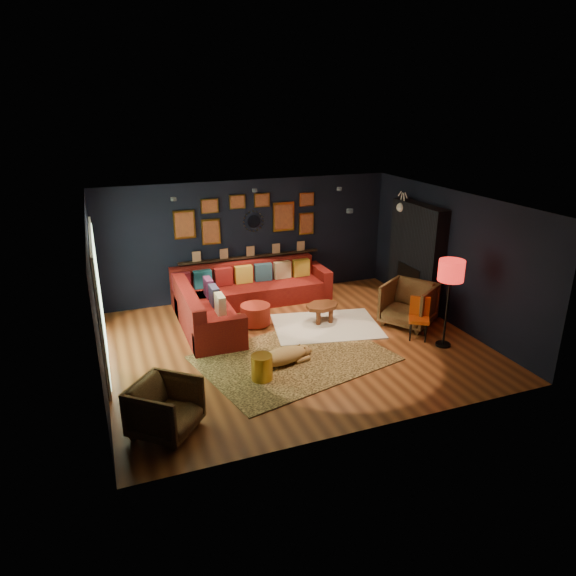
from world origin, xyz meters
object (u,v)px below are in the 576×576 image
object	(u,v)px
sectional	(235,298)
armchair_left	(165,406)
armchair_right	(409,302)
gold_stool	(262,368)
pouf	(255,314)
orange_chair	(419,315)
dog	(283,353)
floor_lamp	(451,274)
coffee_table	(322,308)

from	to	relation	value
sectional	armchair_left	world-z (taller)	sectional
armchair_right	gold_stool	xyz separation A→B (m)	(-3.37, -1.05, -0.25)
pouf	orange_chair	size ratio (longest dim) A/B	0.76
armchair_left	dog	world-z (taller)	armchair_left
sectional	armchair_right	bearing A→B (deg)	-30.04
pouf	gold_stool	xyz separation A→B (m)	(-0.54, -2.09, -0.01)
floor_lamp	sectional	bearing A→B (deg)	137.94
coffee_table	gold_stool	bearing A→B (deg)	-136.47
gold_stool	floor_lamp	size ratio (longest dim) A/B	0.26
gold_stool	dog	distance (m)	0.60
pouf	floor_lamp	size ratio (longest dim) A/B	0.36
orange_chair	dog	xyz separation A→B (m)	(-2.73, -0.11, -0.25)
coffee_table	floor_lamp	xyz separation A→B (m)	(1.62, -1.73, 1.04)
pouf	floor_lamp	bearing A→B (deg)	-35.75
orange_chair	dog	world-z (taller)	orange_chair
armchair_left	floor_lamp	bearing A→B (deg)	-40.65
sectional	floor_lamp	size ratio (longest dim) A/B	2.11
armchair_right	dog	distance (m)	2.98
gold_stool	armchair_left	bearing A→B (deg)	-152.07
pouf	armchair_right	xyz separation A→B (m)	(2.82, -1.03, 0.25)
coffee_table	pouf	world-z (taller)	pouf
pouf	gold_stool	bearing A→B (deg)	-104.64
coffee_table	armchair_left	size ratio (longest dim) A/B	1.00
sectional	floor_lamp	distance (m)	4.32
coffee_table	dog	xyz separation A→B (m)	(-1.34, -1.37, -0.10)
orange_chair	floor_lamp	xyz separation A→B (m)	(0.23, -0.47, 0.90)
coffee_table	armchair_left	world-z (taller)	armchair_left
armchair_left	armchair_right	world-z (taller)	armchair_right
sectional	armchair_right	size ratio (longest dim) A/B	3.66
sectional	floor_lamp	world-z (taller)	floor_lamp
dog	floor_lamp	bearing A→B (deg)	-18.20
sectional	coffee_table	xyz separation A→B (m)	(1.49, -1.08, -0.01)
armchair_left	gold_stool	size ratio (longest dim) A/B	1.89
armchair_left	armchair_right	distance (m)	5.33
armchair_left	gold_stool	xyz separation A→B (m)	(1.61, 0.85, -0.19)
sectional	floor_lamp	bearing A→B (deg)	-42.06
coffee_table	armchair_left	xyz separation A→B (m)	(-3.43, -2.58, 0.09)
sectional	gold_stool	bearing A→B (deg)	-96.67
pouf	floor_lamp	xyz separation A→B (m)	(2.90, -2.09, 1.14)
orange_chair	floor_lamp	distance (m)	1.04
dog	gold_stool	bearing A→B (deg)	-154.74
dog	pouf	bearing A→B (deg)	76.63
dog	sectional	bearing A→B (deg)	82.29
floor_lamp	dog	bearing A→B (deg)	173.10
armchair_left	coffee_table	bearing A→B (deg)	-13.23
sectional	dog	size ratio (longest dim) A/B	2.82
armchair_right	floor_lamp	bearing A→B (deg)	-29.64
armchair_right	coffee_table	bearing A→B (deg)	-147.48
pouf	dog	xyz separation A→B (m)	(-0.06, -1.73, -0.01)
sectional	coffee_table	size ratio (longest dim) A/B	4.21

